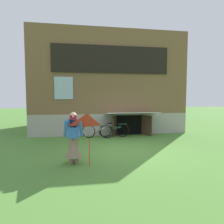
{
  "coord_description": "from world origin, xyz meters",
  "views": [
    {
      "loc": [
        -1.63,
        -7.03,
        1.98
      ],
      "look_at": [
        -0.35,
        0.73,
        1.38
      ],
      "focal_mm": 31.57,
      "sensor_mm": 36.0,
      "label": 1
    }
  ],
  "objects_px": {
    "person": "(74,142)",
    "bicycle_silver": "(98,131)",
    "kite": "(87,126)",
    "bicycle_green": "(114,130)"
  },
  "relations": [
    {
      "from": "kite",
      "to": "bicycle_green",
      "type": "distance_m",
      "value": 4.51
    },
    {
      "from": "person",
      "to": "bicycle_green",
      "type": "height_order",
      "value": "person"
    },
    {
      "from": "person",
      "to": "kite",
      "type": "xyz_separation_m",
      "value": [
        0.39,
        -0.49,
        0.55
      ]
    },
    {
      "from": "kite",
      "to": "bicycle_silver",
      "type": "height_order",
      "value": "kite"
    },
    {
      "from": "person",
      "to": "kite",
      "type": "height_order",
      "value": "person"
    },
    {
      "from": "bicycle_green",
      "to": "bicycle_silver",
      "type": "height_order",
      "value": "bicycle_green"
    },
    {
      "from": "kite",
      "to": "bicycle_green",
      "type": "height_order",
      "value": "kite"
    },
    {
      "from": "person",
      "to": "bicycle_silver",
      "type": "height_order",
      "value": "person"
    },
    {
      "from": "kite",
      "to": "bicycle_green",
      "type": "relative_size",
      "value": 0.94
    },
    {
      "from": "bicycle_green",
      "to": "kite",
      "type": "bearing_deg",
      "value": -106.28
    }
  ]
}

